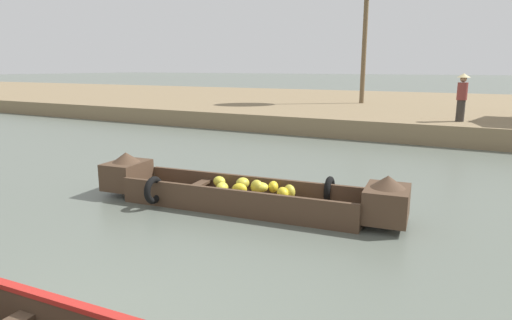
% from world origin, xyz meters
% --- Properties ---
extents(ground_plane, '(300.00, 300.00, 0.00)m').
position_xyz_m(ground_plane, '(0.00, 10.00, 0.00)').
color(ground_plane, '#596056').
extents(riverbank_strip, '(160.00, 20.00, 0.70)m').
position_xyz_m(riverbank_strip, '(0.00, 23.69, 0.35)').
color(riverbank_strip, '#7F6B4C').
rests_on(riverbank_strip, ground).
extents(banana_boat, '(5.95, 2.06, 0.86)m').
position_xyz_m(banana_boat, '(-0.58, 5.12, 0.30)').
color(banana_boat, '#473323').
rests_on(banana_boat, ground).
extents(vendor_person, '(0.44, 0.44, 1.66)m').
position_xyz_m(vendor_person, '(2.46, 15.19, 1.63)').
color(vendor_person, '#332D28').
rests_on(vendor_person, riverbank_strip).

